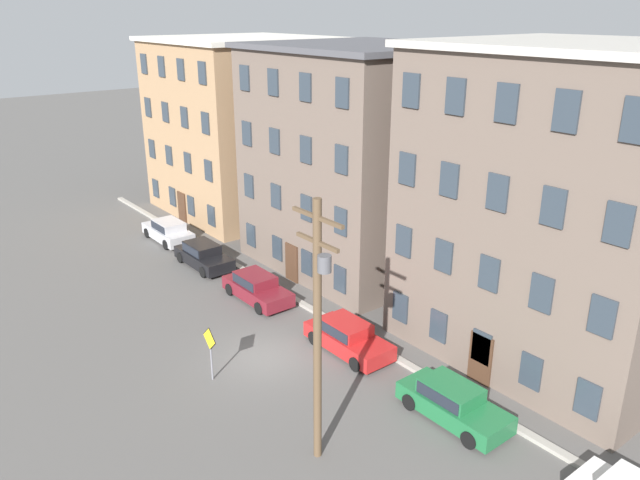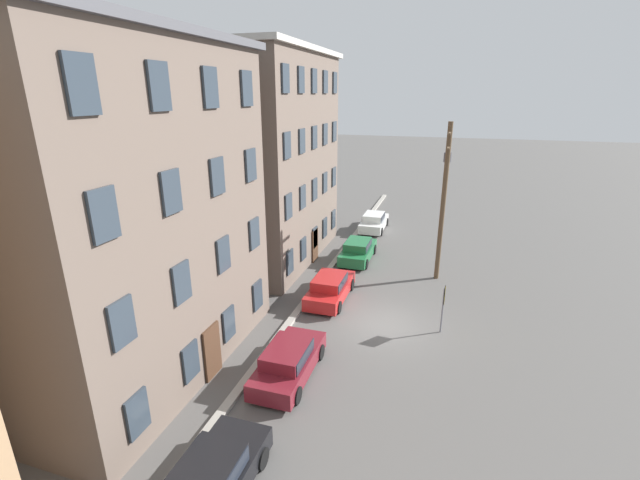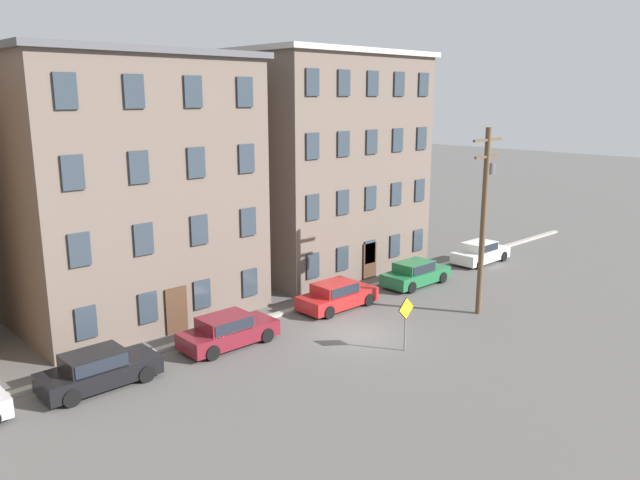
# 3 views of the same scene
# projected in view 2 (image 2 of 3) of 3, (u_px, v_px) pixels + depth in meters

# --- Properties ---
(ground_plane) EXTENTS (200.00, 200.00, 0.00)m
(ground_plane) POSITION_uv_depth(u_px,v_px,m) (384.00, 325.00, 21.11)
(ground_plane) COLOR #565451
(kerb_strip) EXTENTS (56.00, 0.36, 0.16)m
(kerb_strip) POSITION_uv_depth(u_px,v_px,m) (299.00, 310.00, 22.35)
(kerb_strip) COLOR #9E998E
(kerb_strip) RESTS_ON ground_plane
(apartment_midblock) EXTENTS (11.82, 10.88, 12.88)m
(apartment_midblock) POSITION_uv_depth(u_px,v_px,m) (83.00, 211.00, 16.72)
(apartment_midblock) COLOR #66564C
(apartment_midblock) RESTS_ON ground_plane
(apartment_far) EXTENTS (12.11, 11.23, 13.48)m
(apartment_far) POSITION_uv_depth(u_px,v_px,m) (238.00, 158.00, 28.63)
(apartment_far) COLOR #66564C
(apartment_far) RESTS_ON ground_plane
(car_maroon) EXTENTS (4.40, 1.92, 1.43)m
(car_maroon) POSITION_uv_depth(u_px,v_px,m) (288.00, 360.00, 17.02)
(car_maroon) COLOR maroon
(car_maroon) RESTS_ON ground_plane
(car_red) EXTENTS (4.40, 1.92, 1.43)m
(car_red) POSITION_uv_depth(u_px,v_px,m) (330.00, 287.00, 23.47)
(car_red) COLOR #B21E1E
(car_red) RESTS_ON ground_plane
(car_green) EXTENTS (4.40, 1.92, 1.43)m
(car_green) POSITION_uv_depth(u_px,v_px,m) (358.00, 250.00, 29.09)
(car_green) COLOR #1E6638
(car_green) RESTS_ON ground_plane
(car_white) EXTENTS (4.40, 1.92, 1.43)m
(car_white) POSITION_uv_depth(u_px,v_px,m) (374.00, 221.00, 35.60)
(car_white) COLOR silver
(car_white) RESTS_ON ground_plane
(caution_sign) EXTENTS (1.03, 0.08, 2.46)m
(caution_sign) POSITION_uv_depth(u_px,v_px,m) (444.00, 301.00, 19.92)
(caution_sign) COLOR slate
(caution_sign) RESTS_ON ground_plane
(utility_pole) EXTENTS (2.40, 0.44, 9.37)m
(utility_pole) POSITION_uv_depth(u_px,v_px,m) (444.00, 195.00, 24.79)
(utility_pole) COLOR brown
(utility_pole) RESTS_ON ground_plane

